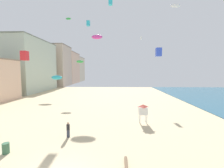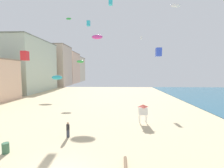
{
  "view_description": "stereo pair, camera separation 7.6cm",
  "coord_description": "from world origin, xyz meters",
  "px_view_note": "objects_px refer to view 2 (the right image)",
  "views": [
    {
      "loc": [
        3.95,
        -8.62,
        6.92
      ],
      "look_at": [
        3.09,
        15.05,
        5.03
      ],
      "focal_mm": 24.0,
      "sensor_mm": 36.0,
      "label": 1
    },
    {
      "loc": [
        4.03,
        -8.62,
        6.92
      ],
      "look_at": [
        3.09,
        15.05,
        5.03
      ],
      "focal_mm": 24.0,
      "sensor_mm": 36.0,
      "label": 2
    }
  ],
  "objects_px": {
    "kite_white_box": "(141,38)",
    "kite_blue_box": "(159,52)",
    "lifeguard_stand": "(143,110)",
    "kite_cyan_box": "(111,2)",
    "kite_red_box": "(25,56)",
    "kite_cyan_box_2": "(88,23)",
    "kite_white_parafoil": "(176,5)",
    "kite_green_parafoil_2": "(80,62)",
    "kite_cyan_parafoil": "(57,77)",
    "kite_green_parafoil": "(69,19)",
    "kite_magenta_parafoil_2": "(97,37)",
    "driftwood_log": "(126,164)",
    "beach_trash_bin": "(6,148)",
    "kite_flyer": "(68,129)"
  },
  "relations": [
    {
      "from": "kite_white_box",
      "to": "kite_green_parafoil",
      "type": "bearing_deg",
      "value": 165.16
    },
    {
      "from": "driftwood_log",
      "to": "kite_cyan_box_2",
      "type": "distance_m",
      "value": 33.11
    },
    {
      "from": "lifeguard_stand",
      "to": "kite_green_parafoil_2",
      "type": "distance_m",
      "value": 23.35
    },
    {
      "from": "driftwood_log",
      "to": "kite_green_parafoil",
      "type": "distance_m",
      "value": 47.07
    },
    {
      "from": "kite_green_parafoil_2",
      "to": "kite_white_parafoil",
      "type": "bearing_deg",
      "value": -33.71
    },
    {
      "from": "kite_red_box",
      "to": "kite_cyan_parafoil",
      "type": "relative_size",
      "value": 0.6
    },
    {
      "from": "kite_red_box",
      "to": "kite_green_parafoil_2",
      "type": "height_order",
      "value": "kite_red_box"
    },
    {
      "from": "kite_white_parafoil",
      "to": "kite_blue_box",
      "type": "distance_m",
      "value": 9.61
    },
    {
      "from": "lifeguard_stand",
      "to": "kite_magenta_parafoil_2",
      "type": "distance_m",
      "value": 22.55
    },
    {
      "from": "kite_red_box",
      "to": "kite_blue_box",
      "type": "xyz_separation_m",
      "value": [
        22.96,
        -6.21,
        -0.26
      ]
    },
    {
      "from": "kite_red_box",
      "to": "kite_cyan_box",
      "type": "bearing_deg",
      "value": 7.66
    },
    {
      "from": "kite_green_parafoil_2",
      "to": "kite_cyan_parafoil",
      "type": "bearing_deg",
      "value": 174.4
    },
    {
      "from": "kite_white_box",
      "to": "kite_blue_box",
      "type": "bearing_deg",
      "value": -92.12
    },
    {
      "from": "kite_white_box",
      "to": "kite_white_parafoil",
      "type": "bearing_deg",
      "value": -80.37
    },
    {
      "from": "kite_green_parafoil_2",
      "to": "kite_cyan_box",
      "type": "bearing_deg",
      "value": -45.51
    },
    {
      "from": "kite_cyan_box_2",
      "to": "kite_green_parafoil",
      "type": "distance_m",
      "value": 14.8
    },
    {
      "from": "driftwood_log",
      "to": "kite_cyan_box_2",
      "type": "xyz_separation_m",
      "value": [
        -7.73,
        26.33,
        18.52
      ]
    },
    {
      "from": "kite_cyan_box",
      "to": "kite_red_box",
      "type": "height_order",
      "value": "kite_cyan_box"
    },
    {
      "from": "kite_flyer",
      "to": "kite_cyan_parafoil",
      "type": "distance_m",
      "value": 26.01
    },
    {
      "from": "kite_cyan_parafoil",
      "to": "lifeguard_stand",
      "type": "bearing_deg",
      "value": -43.58
    },
    {
      "from": "beach_trash_bin",
      "to": "kite_magenta_parafoil_2",
      "type": "bearing_deg",
      "value": 79.29
    },
    {
      "from": "kite_white_parafoil",
      "to": "kite_green_parafoil_2",
      "type": "bearing_deg",
      "value": 146.29
    },
    {
      "from": "kite_red_box",
      "to": "kite_cyan_box_2",
      "type": "relative_size",
      "value": 1.42
    },
    {
      "from": "kite_cyan_parafoil",
      "to": "kite_green_parafoil_2",
      "type": "bearing_deg",
      "value": -5.6
    },
    {
      "from": "kite_red_box",
      "to": "kite_white_box",
      "type": "bearing_deg",
      "value": 31.76
    },
    {
      "from": "driftwood_log",
      "to": "kite_blue_box",
      "type": "height_order",
      "value": "kite_blue_box"
    },
    {
      "from": "kite_white_box",
      "to": "kite_green_parafoil_2",
      "type": "xyz_separation_m",
      "value": [
        -15.99,
        -4.27,
        -6.7
      ]
    },
    {
      "from": "beach_trash_bin",
      "to": "kite_magenta_parafoil_2",
      "type": "xyz_separation_m",
      "value": [
        4.59,
        24.28,
        14.8
      ]
    },
    {
      "from": "kite_cyan_box_2",
      "to": "kite_magenta_parafoil_2",
      "type": "height_order",
      "value": "kite_cyan_box_2"
    },
    {
      "from": "kite_blue_box",
      "to": "kite_white_parafoil",
      "type": "bearing_deg",
      "value": 48.17
    },
    {
      "from": "kite_white_box",
      "to": "kite_green_parafoil_2",
      "type": "height_order",
      "value": "kite_white_box"
    },
    {
      "from": "lifeguard_stand",
      "to": "kite_cyan_box",
      "type": "distance_m",
      "value": 21.32
    },
    {
      "from": "kite_red_box",
      "to": "kite_cyan_box_2",
      "type": "xyz_separation_m",
      "value": [
        10.18,
        9.42,
        8.69
      ]
    },
    {
      "from": "kite_white_parafoil",
      "to": "kite_cyan_box_2",
      "type": "relative_size",
      "value": 1.29
    },
    {
      "from": "driftwood_log",
      "to": "kite_cyan_box",
      "type": "distance_m",
      "value": 27.82
    },
    {
      "from": "kite_magenta_parafoil_2",
      "to": "lifeguard_stand",
      "type": "bearing_deg",
      "value": -62.47
    },
    {
      "from": "kite_white_parafoil",
      "to": "lifeguard_stand",
      "type": "bearing_deg",
      "value": -138.31
    },
    {
      "from": "kite_red_box",
      "to": "kite_magenta_parafoil_2",
      "type": "bearing_deg",
      "value": 35.18
    },
    {
      "from": "driftwood_log",
      "to": "kite_cyan_box",
      "type": "height_order",
      "value": "kite_cyan_box"
    },
    {
      "from": "kite_white_box",
      "to": "kite_magenta_parafoil_2",
      "type": "distance_m",
      "value": 12.89
    },
    {
      "from": "lifeguard_stand",
      "to": "kite_cyan_box",
      "type": "bearing_deg",
      "value": 103.2
    },
    {
      "from": "kite_green_parafoil",
      "to": "beach_trash_bin",
      "type": "bearing_deg",
      "value": -80.57
    },
    {
      "from": "driftwood_log",
      "to": "kite_cyan_parafoil",
      "type": "relative_size",
      "value": 0.63
    },
    {
      "from": "kite_flyer",
      "to": "kite_cyan_box_2",
      "type": "relative_size",
      "value": 1.35
    },
    {
      "from": "kite_green_parafoil",
      "to": "kite_blue_box",
      "type": "bearing_deg",
      "value": -51.59
    },
    {
      "from": "beach_trash_bin",
      "to": "kite_white_box",
      "type": "xyz_separation_m",
      "value": [
        15.97,
        30.25,
        15.83
      ]
    },
    {
      "from": "kite_flyer",
      "to": "driftwood_log",
      "type": "distance_m",
      "value": 7.54
    },
    {
      "from": "kite_green_parafoil",
      "to": "kite_cyan_parafoil",
      "type": "relative_size",
      "value": 0.59
    },
    {
      "from": "kite_magenta_parafoil_2",
      "to": "kite_white_box",
      "type": "bearing_deg",
      "value": 27.73
    },
    {
      "from": "kite_green_parafoil",
      "to": "kite_cyan_parafoil",
      "type": "xyz_separation_m",
      "value": [
        -0.38,
        -9.46,
        -18.17
      ]
    }
  ]
}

